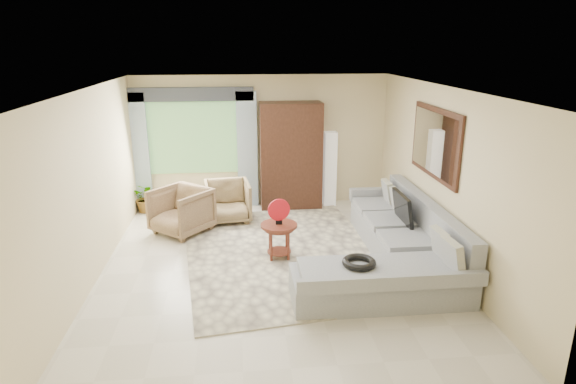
{
  "coord_description": "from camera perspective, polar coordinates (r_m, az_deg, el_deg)",
  "views": [
    {
      "loc": [
        -0.46,
        -6.47,
        3.19
      ],
      "look_at": [
        0.25,
        0.35,
        1.05
      ],
      "focal_mm": 30.0,
      "sensor_mm": 36.0,
      "label": 1
    }
  ],
  "objects": [
    {
      "name": "curtain_right",
      "position": [
        9.57,
        -4.86,
        4.96
      ],
      "size": [
        0.4,
        0.08,
        2.3
      ],
      "primitive_type": "cube",
      "color": "#9EB7CC",
      "rests_on": "ground"
    },
    {
      "name": "coffee_table",
      "position": [
        7.39,
        -1.07,
        -5.75
      ],
      "size": [
        0.56,
        0.56,
        0.56
      ],
      "rotation": [
        0.0,
        0.0,
        0.21
      ],
      "color": "#531D16",
      "rests_on": "ground"
    },
    {
      "name": "armoire",
      "position": [
        9.49,
        0.33,
        4.3
      ],
      "size": [
        1.2,
        0.55,
        2.1
      ],
      "primitive_type": "cube",
      "color": "black",
      "rests_on": "ground"
    },
    {
      "name": "potted_plant",
      "position": [
        9.78,
        -16.48,
        -0.62
      ],
      "size": [
        0.66,
        0.62,
        0.59
      ],
      "primitive_type": "imported",
      "rotation": [
        0.0,
        0.0,
        -0.37
      ],
      "color": "#999999",
      "rests_on": "ground"
    },
    {
      "name": "red_disc",
      "position": [
        7.21,
        -1.09,
        -2.12
      ],
      "size": [
        0.34,
        0.07,
        0.34
      ],
      "primitive_type": "cylinder",
      "rotation": [
        1.57,
        0.0,
        0.14
      ],
      "color": "red",
      "rests_on": "coffee_table"
    },
    {
      "name": "wall_mirror",
      "position": [
        7.56,
        17.01,
        5.59
      ],
      "size": [
        0.05,
        1.7,
        1.05
      ],
      "color": "black",
      "rests_on": "wall_right"
    },
    {
      "name": "armchair_right",
      "position": [
        8.96,
        -7.17,
        -1.13
      ],
      "size": [
        0.89,
        0.91,
        0.75
      ],
      "primitive_type": "imported",
      "rotation": [
        0.0,
        0.0,
        0.11
      ],
      "color": "olive",
      "rests_on": "ground"
    },
    {
      "name": "ground",
      "position": [
        7.23,
        -1.7,
        -8.86
      ],
      "size": [
        6.0,
        6.0,
        0.0
      ],
      "primitive_type": "plane",
      "color": "silver",
      "rests_on": "ground"
    },
    {
      "name": "tv_screen",
      "position": [
        7.7,
        13.43,
        -1.88
      ],
      "size": [
        0.14,
        0.74,
        0.48
      ],
      "primitive_type": "cube",
      "rotation": [
        0.0,
        -0.17,
        0.0
      ],
      "color": "black",
      "rests_on": "sectional_sofa"
    },
    {
      "name": "floor_lamp",
      "position": [
        9.74,
        4.97,
        2.75
      ],
      "size": [
        0.24,
        0.24,
        1.5
      ],
      "primitive_type": "cube",
      "color": "silver",
      "rests_on": "ground"
    },
    {
      "name": "armchair_left",
      "position": [
        8.53,
        -12.55,
        -2.19
      ],
      "size": [
        1.22,
        1.22,
        0.8
      ],
      "primitive_type": "imported",
      "rotation": [
        0.0,
        0.0,
        -0.71
      ],
      "color": "#927A4F",
      "rests_on": "ground"
    },
    {
      "name": "window",
      "position": [
        9.65,
        -11.19,
        6.31
      ],
      "size": [
        1.8,
        0.04,
        1.4
      ],
      "primitive_type": "cube",
      "color": "#669E59",
      "rests_on": "wall_back"
    },
    {
      "name": "garden_hose",
      "position": [
        6.17,
        8.42,
        -8.24
      ],
      "size": [
        0.43,
        0.43,
        0.09
      ],
      "primitive_type": "torus",
      "color": "black",
      "rests_on": "sectional_sofa"
    },
    {
      "name": "curtain_left",
      "position": [
        9.77,
        -17.31,
        4.48
      ],
      "size": [
        0.4,
        0.08,
        2.3
      ],
      "primitive_type": "cube",
      "color": "#9EB7CC",
      "rests_on": "ground"
    },
    {
      "name": "area_rug",
      "position": [
        7.66,
        -0.43,
        -7.22
      ],
      "size": [
        3.5,
        4.36,
        0.02
      ],
      "primitive_type": "cube",
      "rotation": [
        0.0,
        0.0,
        0.13
      ],
      "color": "beige",
      "rests_on": "ground"
    },
    {
      "name": "sectional_sofa",
      "position": [
        7.29,
        12.6,
        -6.63
      ],
      "size": [
        2.3,
        3.46,
        0.9
      ],
      "color": "#A6A9AE",
      "rests_on": "ground"
    },
    {
      "name": "valance",
      "position": [
        9.46,
        -11.53,
        11.29
      ],
      "size": [
        2.4,
        0.12,
        0.26
      ],
      "primitive_type": "cube",
      "color": "#1E232D",
      "rests_on": "wall_back"
    }
  ]
}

